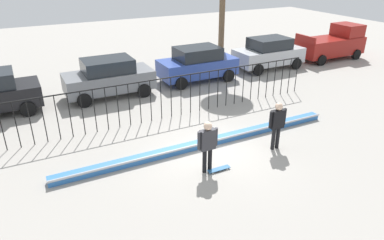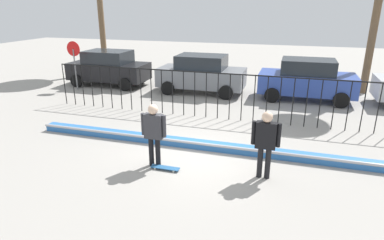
% 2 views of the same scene
% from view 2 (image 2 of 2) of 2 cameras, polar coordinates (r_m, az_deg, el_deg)
% --- Properties ---
extents(ground_plane, '(60.00, 60.00, 0.00)m').
position_cam_2_polar(ground_plane, '(10.06, -0.11, -5.83)').
color(ground_plane, '#9E9991').
extents(bowl_coping_ledge, '(11.00, 0.41, 0.27)m').
position_cam_2_polar(bowl_coping_ledge, '(10.44, 0.69, -4.13)').
color(bowl_coping_ledge, '#2D6BB7').
rests_on(bowl_coping_ledge, ground).
extents(perimeter_fence, '(14.04, 0.04, 1.82)m').
position_cam_2_polar(perimeter_fence, '(12.87, 4.48, 5.03)').
color(perimeter_fence, black).
rests_on(perimeter_fence, ground).
extents(skateboarder, '(0.72, 0.27, 1.78)m').
position_cam_2_polar(skateboarder, '(9.00, -6.59, -1.69)').
color(skateboarder, black).
rests_on(skateboarder, ground).
extents(skateboard, '(0.80, 0.20, 0.07)m').
position_cam_2_polar(skateboard, '(9.16, -4.63, -8.15)').
color(skateboard, '#26598C').
rests_on(skateboard, ground).
extents(camera_operator, '(0.73, 0.27, 1.80)m').
position_cam_2_polar(camera_operator, '(8.51, 12.53, -3.21)').
color(camera_operator, black).
rests_on(camera_operator, ground).
extents(parked_car_black, '(4.30, 2.12, 1.90)m').
position_cam_2_polar(parked_car_black, '(19.04, -14.10, 8.70)').
color(parked_car_black, black).
rests_on(parked_car_black, ground).
extents(parked_car_gray, '(4.30, 2.12, 1.90)m').
position_cam_2_polar(parked_car_gray, '(16.86, 1.64, 7.96)').
color(parked_car_gray, slate).
rests_on(parked_car_gray, ground).
extents(parked_car_blue, '(4.30, 2.12, 1.90)m').
position_cam_2_polar(parked_car_blue, '(16.43, 19.09, 6.62)').
color(parked_car_blue, '#2D479E').
rests_on(parked_car_blue, ground).
extents(stop_sign, '(0.76, 0.07, 2.50)m').
position_cam_2_polar(stop_sign, '(18.43, -19.55, 9.89)').
color(stop_sign, slate).
rests_on(stop_sign, ground).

